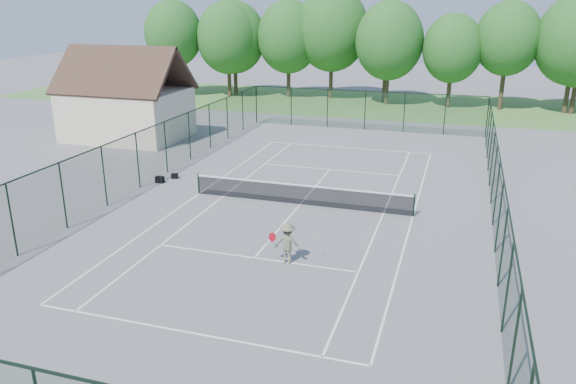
{
  "coord_description": "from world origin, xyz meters",
  "views": [
    {
      "loc": [
        7.22,
        -25.03,
        9.51
      ],
      "look_at": [
        0.0,
        -2.0,
        1.3
      ],
      "focal_mm": 35.0,
      "sensor_mm": 36.0,
      "label": 1
    }
  ],
  "objects": [
    {
      "name": "sports_bag_a",
      "position": [
        -8.4,
        1.05,
        0.18
      ],
      "size": [
        0.46,
        0.28,
        0.37
      ],
      "primitive_type": "cube",
      "rotation": [
        0.0,
        0.0,
        -0.0
      ],
      "color": "black",
      "rests_on": "ground"
    },
    {
      "name": "sports_bag_b",
      "position": [
        -7.99,
        2.01,
        0.15
      ],
      "size": [
        0.42,
        0.33,
        0.29
      ],
      "primitive_type": "cube",
      "rotation": [
        0.0,
        0.0,
        0.29
      ],
      "color": "black",
      "rests_on": "ground"
    },
    {
      "name": "grass_far",
      "position": [
        0.0,
        30.0,
        0.01
      ],
      "size": [
        80.0,
        16.0,
        0.01
      ],
      "primitive_type": "cube",
      "color": "#53883B",
      "rests_on": "ground"
    },
    {
      "name": "tennis_player",
      "position": [
        1.35,
        -6.37,
        0.81
      ],
      "size": [
        1.88,
        0.92,
        1.61
      ],
      "color": "#686C4D",
      "rests_on": "ground"
    },
    {
      "name": "court_lines",
      "position": [
        0.0,
        0.0,
        0.0
      ],
      "size": [
        11.05,
        23.85,
        0.01
      ],
      "color": "white",
      "rests_on": "ground"
    },
    {
      "name": "tree_line_far",
      "position": [
        0.0,
        30.0,
        5.99
      ],
      "size": [
        39.4,
        6.4,
        9.7
      ],
      "color": "#423422",
      "rests_on": "ground"
    },
    {
      "name": "tennis_net",
      "position": [
        0.0,
        0.0,
        0.58
      ],
      "size": [
        11.08,
        0.08,
        1.1
      ],
      "color": "black",
      "rests_on": "ground"
    },
    {
      "name": "utility_building",
      "position": [
        -16.0,
        10.0,
        3.12
      ],
      "size": [
        8.6,
        6.27,
        6.63
      ],
      "color": "#F5E8C5",
      "rests_on": "ground"
    },
    {
      "name": "fence_enclosure",
      "position": [
        0.0,
        0.0,
        1.56
      ],
      "size": [
        18.05,
        36.05,
        3.02
      ],
      "color": "#1A3C22",
      "rests_on": "ground"
    },
    {
      "name": "ground",
      "position": [
        0.0,
        0.0,
        0.0
      ],
      "size": [
        140.0,
        140.0,
        0.0
      ],
      "primitive_type": "plane",
      "color": "slate",
      "rests_on": "ground"
    }
  ]
}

